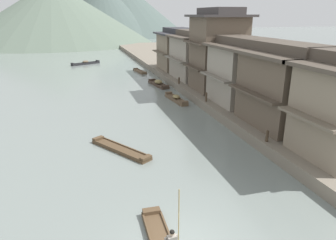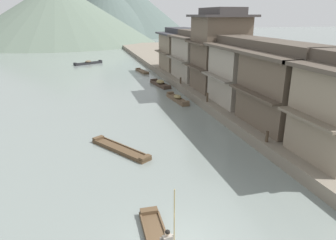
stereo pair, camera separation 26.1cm
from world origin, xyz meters
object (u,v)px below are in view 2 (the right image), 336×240
(boat_moored_nearest, at_px, (177,99))
(mooring_post_dock_far, at_px, (181,81))
(boat_moored_third, at_px, (160,84))
(mooring_post_dock_mid, at_px, (207,97))
(house_waterfront_end, at_px, (181,49))
(house_waterfront_tall, at_px, (243,71))
(house_waterfront_second, at_px, (286,86))
(boat_moored_second, at_px, (120,149))
(boat_moored_far, at_px, (88,63))
(boat_midriver_drifting, at_px, (142,71))
(mooring_post_dock_near, at_px, (267,137))
(house_waterfront_far, at_px, (198,55))
(house_waterfront_narrow, at_px, (219,51))

(boat_moored_nearest, height_order, mooring_post_dock_far, mooring_post_dock_far)
(boat_moored_third, distance_m, mooring_post_dock_mid, 11.87)
(boat_moored_third, height_order, house_waterfront_end, house_waterfront_end)
(house_waterfront_tall, height_order, house_waterfront_end, same)
(house_waterfront_second, bearing_deg, boat_moored_second, 179.51)
(boat_moored_second, distance_m, house_waterfront_second, 12.96)
(boat_moored_far, bearing_deg, mooring_post_dock_mid, -72.66)
(boat_moored_second, bearing_deg, house_waterfront_second, -0.49)
(boat_midriver_drifting, xyz_separation_m, house_waterfront_end, (5.69, -3.00, 3.68))
(mooring_post_dock_near, bearing_deg, mooring_post_dock_far, 90.00)
(house_waterfront_far, bearing_deg, house_waterfront_end, 88.56)
(house_waterfront_end, height_order, mooring_post_dock_near, house_waterfront_end)
(house_waterfront_second, height_order, house_waterfront_far, same)
(boat_moored_nearest, height_order, house_waterfront_second, house_waterfront_second)
(boat_midriver_drifting, bearing_deg, mooring_post_dock_far, -80.74)
(mooring_post_dock_near, bearing_deg, house_waterfront_second, 43.02)
(boat_moored_nearest, distance_m, house_waterfront_second, 12.95)
(house_waterfront_second, height_order, house_waterfront_tall, same)
(house_waterfront_second, bearing_deg, boat_moored_nearest, 113.09)
(house_waterfront_end, height_order, mooring_post_dock_mid, house_waterfront_end)
(boat_midriver_drifting, height_order, house_waterfront_tall, house_waterfront_tall)
(boat_moored_second, bearing_deg, mooring_post_dock_far, 59.82)
(mooring_post_dock_near, relative_size, mooring_post_dock_mid, 0.85)
(boat_moored_nearest, height_order, boat_moored_far, boat_moored_far)
(boat_moored_second, distance_m, boat_moored_third, 20.65)
(house_waterfront_narrow, height_order, mooring_post_dock_far, house_waterfront_narrow)
(house_waterfront_narrow, relative_size, mooring_post_dock_near, 11.65)
(house_waterfront_second, bearing_deg, mooring_post_dock_mid, 111.58)
(boat_moored_nearest, height_order, boat_midriver_drifting, boat_moored_nearest)
(boat_moored_second, xyz_separation_m, house_waterfront_end, (12.87, 26.85, 3.69))
(house_waterfront_end, bearing_deg, house_waterfront_narrow, -91.31)
(house_waterfront_second, distance_m, house_waterfront_far, 19.21)
(house_waterfront_far, xyz_separation_m, mooring_post_dock_far, (-3.27, -2.93, -2.61))
(boat_midriver_drifting, relative_size, mooring_post_dock_far, 5.87)
(boat_moored_nearest, xyz_separation_m, boat_moored_third, (0.04, 7.87, 0.04))
(boat_midriver_drifting, height_order, house_waterfront_narrow, house_waterfront_narrow)
(house_waterfront_tall, distance_m, mooring_post_dock_near, 10.22)
(boat_moored_far, distance_m, house_waterfront_far, 25.93)
(boat_moored_second, xyz_separation_m, mooring_post_dock_near, (9.40, -2.92, 1.06))
(house_waterfront_second, relative_size, mooring_post_dock_far, 9.24)
(boat_moored_nearest, xyz_separation_m, mooring_post_dock_near, (1.86, -14.26, 0.95))
(boat_moored_nearest, xyz_separation_m, mooring_post_dock_far, (1.86, 4.83, 0.95))
(house_waterfront_far, relative_size, mooring_post_dock_mid, 8.98)
(boat_moored_second, xyz_separation_m, mooring_post_dock_mid, (9.40, 7.52, 1.13))
(boat_moored_second, height_order, house_waterfront_narrow, house_waterfront_narrow)
(boat_moored_third, xyz_separation_m, house_waterfront_end, (5.29, 7.64, 3.53))
(mooring_post_dock_near, xyz_separation_m, mooring_post_dock_far, (0.00, 19.09, 0.01))
(boat_midriver_drifting, height_order, house_waterfront_far, house_waterfront_far)
(boat_moored_far, relative_size, house_waterfront_second, 0.76)
(house_waterfront_tall, bearing_deg, mooring_post_dock_far, 107.51)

